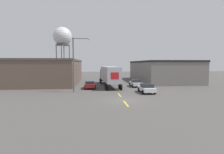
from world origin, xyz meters
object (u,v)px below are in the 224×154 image
object	(u,v)px
parked_car_left_far	(90,84)
street_lamp	(76,61)
parked_car_right_near	(147,88)
parked_car_right_mid	(136,83)
semi_truck	(109,74)
water_tower	(63,37)

from	to	relation	value
parked_car_left_far	street_lamp	xyz separation A→B (m)	(-2.11, -4.14, 4.29)
parked_car_right_near	parked_car_right_mid	bearing A→B (deg)	90.00
parked_car_left_far	parked_car_right_near	bearing A→B (deg)	-32.44
semi_truck	water_tower	xyz separation A→B (m)	(-14.03, 26.10, 11.35)
semi_truck	water_tower	size ratio (longest dim) A/B	0.84
parked_car_right_near	parked_car_right_mid	distance (m)	7.51
parked_car_left_far	parked_car_right_near	xyz separation A→B (m)	(9.05, -5.75, 0.00)
parked_car_right_near	street_lamp	xyz separation A→B (m)	(-11.16, 1.61, 4.29)
water_tower	parked_car_right_near	bearing A→B (deg)	-61.30
parked_car_left_far	street_lamp	distance (m)	6.32
semi_truck	street_lamp	distance (m)	9.92
water_tower	street_lamp	bearing A→B (deg)	-76.39
parked_car_left_far	parked_car_right_mid	xyz separation A→B (m)	(9.05, 1.76, 0.00)
parked_car_left_far	water_tower	bearing A→B (deg)	109.16
parked_car_right_near	parked_car_right_mid	size ratio (longest dim) A/B	1.00
semi_truck	parked_car_right_near	bearing A→B (deg)	-63.96
parked_car_right_mid	street_lamp	distance (m)	13.33
parked_car_right_near	street_lamp	distance (m)	12.06
semi_truck	parked_car_right_near	size ratio (longest dim) A/B	3.44
semi_truck	street_lamp	xyz separation A→B (m)	(-5.89, -7.53, 2.65)
semi_truck	parked_car_right_mid	xyz separation A→B (m)	(5.27, -1.63, -1.64)
parked_car_left_far	parked_car_right_near	world-z (taller)	same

